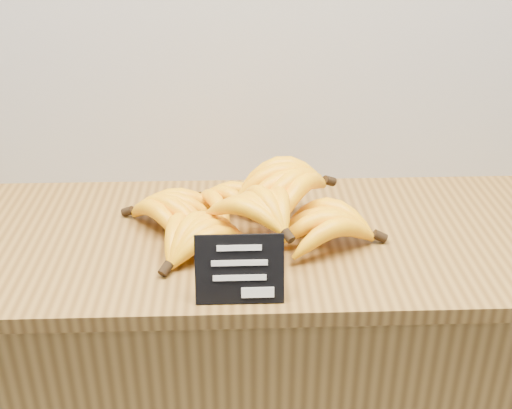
{
  "coord_description": "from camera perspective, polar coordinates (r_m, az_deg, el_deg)",
  "views": [
    {
      "loc": [
        0.03,
        1.62,
        1.58
      ],
      "look_at": [
        0.06,
        2.7,
        1.02
      ],
      "focal_mm": 45.0,
      "sensor_mm": 36.0,
      "label": 1
    }
  ],
  "objects": [
    {
      "name": "counter",
      "position": [
        1.6,
        -0.07,
        -17.58
      ],
      "size": [
        1.33,
        0.5,
        0.9
      ],
      "primitive_type": "cube",
      "color": "olive",
      "rests_on": "ground"
    },
    {
      "name": "chalkboard_sign",
      "position": [
        1.08,
        -1.47,
        -5.79
      ],
      "size": [
        0.15,
        0.04,
        0.12
      ],
      "primitive_type": "cube",
      "rotation": [
        -0.29,
        0.0,
        0.0
      ],
      "color": "black",
      "rests_on": "counter_top"
    },
    {
      "name": "counter_top",
      "position": [
        1.31,
        -0.08,
        -3.06
      ],
      "size": [
        1.49,
        0.54,
        0.03
      ],
      "primitive_type": "cube",
      "color": "olive",
      "rests_on": "counter"
    },
    {
      "name": "banana_pile",
      "position": [
        1.27,
        -0.72,
        -0.61
      ],
      "size": [
        0.52,
        0.38,
        0.12
      ],
      "color": "#FFB50A",
      "rests_on": "counter_top"
    }
  ]
}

